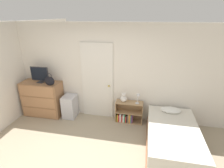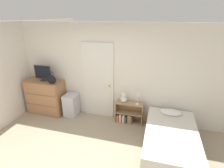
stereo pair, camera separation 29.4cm
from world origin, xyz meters
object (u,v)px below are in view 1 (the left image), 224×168
at_px(dresser, 43,99).
at_px(bed, 172,137).
at_px(teddy_bear, 124,98).
at_px(desk_lamp, 138,96).
at_px(handbag, 49,81).
at_px(bookshelf, 127,114).
at_px(tv, 40,74).
at_px(storage_bin, 70,106).

distance_m(dresser, bed, 3.54).
bearing_deg(teddy_bear, bed, -33.89).
distance_m(teddy_bear, desk_lamp, 0.39).
height_order(teddy_bear, desk_lamp, desk_lamp).
relative_size(handbag, desk_lamp, 1.20).
distance_m(bookshelf, bed, 1.33).
xyz_separation_m(tv, storage_bin, (0.77, 0.03, -0.90)).
xyz_separation_m(handbag, bed, (3.08, -0.54, -0.87)).
bearing_deg(tv, bed, -11.44).
distance_m(dresser, teddy_bear, 2.29).
bearing_deg(handbag, bookshelf, 7.30).
bearing_deg(storage_bin, tv, -178.12).
xyz_separation_m(tv, bed, (3.45, -0.70, -0.97)).
height_order(handbag, bed, handbag).
xyz_separation_m(desk_lamp, bed, (0.81, -0.76, -0.54)).
bearing_deg(handbag, tv, 156.37).
height_order(teddy_bear, bed, teddy_bear).
bearing_deg(bookshelf, dresser, -177.45).
relative_size(dresser, bed, 0.57).
distance_m(storage_bin, desk_lamp, 1.92).
xyz_separation_m(dresser, handbag, (0.38, -0.15, 0.62)).
distance_m(tv, bed, 3.65).
relative_size(storage_bin, bookshelf, 0.88).
bearing_deg(handbag, dresser, 158.29).
height_order(handbag, bookshelf, handbag).
bearing_deg(desk_lamp, bed, -43.04).
bearing_deg(teddy_bear, bookshelf, 1.20).
bearing_deg(storage_bin, bookshelf, 2.61).
bearing_deg(bed, storage_bin, 164.88).
relative_size(bookshelf, desk_lamp, 2.49).
relative_size(storage_bin, bed, 0.33).
height_order(dresser, bookshelf, dresser).
bearing_deg(storage_bin, desk_lamp, 1.02).
relative_size(tv, teddy_bear, 1.94).
bearing_deg(bed, bookshelf, 143.28).
bearing_deg(handbag, storage_bin, 24.40).
bearing_deg(desk_lamp, storage_bin, -178.98).
relative_size(teddy_bear, desk_lamp, 0.90).
distance_m(dresser, tv, 0.72).
xyz_separation_m(handbag, desk_lamp, (2.27, 0.22, -0.33)).
relative_size(tv, handbag, 1.46).
distance_m(tv, desk_lamp, 2.67).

